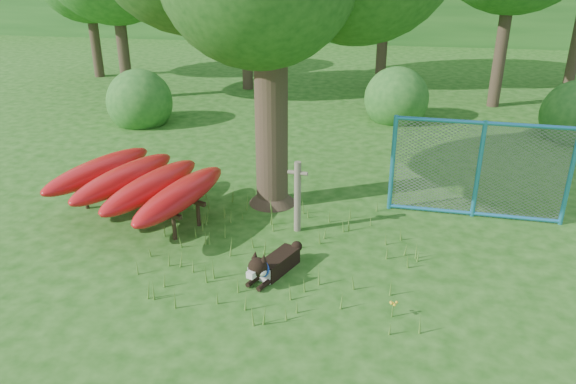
# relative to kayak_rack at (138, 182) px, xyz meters

# --- Properties ---
(ground) EXTENTS (80.00, 80.00, 0.00)m
(ground) POSITION_rel_kayak_rack_xyz_m (2.64, -1.89, -0.69)
(ground) COLOR #184A0E
(ground) RESTS_ON ground
(wooden_post) EXTENTS (0.35, 0.13, 1.28)m
(wooden_post) POSITION_rel_kayak_rack_xyz_m (2.90, -0.06, -0.01)
(wooden_post) COLOR #685F4E
(wooden_post) RESTS_ON ground
(kayak_rack) EXTENTS (3.22, 3.49, 0.90)m
(kayak_rack) POSITION_rel_kayak_rack_xyz_m (0.00, 0.00, 0.00)
(kayak_rack) COLOR black
(kayak_rack) RESTS_ON ground
(husky_dog) EXTENTS (0.71, 1.14, 0.55)m
(husky_dog) POSITION_rel_kayak_rack_xyz_m (2.75, -1.59, -0.49)
(husky_dog) COLOR black
(husky_dog) RESTS_ON ground
(fence_section) EXTENTS (3.10, 0.26, 3.02)m
(fence_section) POSITION_rel_kayak_rack_xyz_m (5.99, 1.03, 0.22)
(fence_section) COLOR #2886BC
(fence_section) RESTS_ON ground
(wildflower_clump) EXTENTS (0.11, 0.11, 0.25)m
(wildflower_clump) POSITION_rel_kayak_rack_xyz_m (4.53, -2.32, -0.49)
(wildflower_clump) COLOR #4E7F29
(wildflower_clump) RESTS_ON ground
(shrub_left) EXTENTS (1.80, 1.80, 1.80)m
(shrub_left) POSITION_rel_kayak_rack_xyz_m (-2.36, 5.61, -0.69)
(shrub_left) COLOR #225F1E
(shrub_left) RESTS_ON ground
(shrub_right) EXTENTS (1.80, 1.80, 1.80)m
(shrub_right) POSITION_rel_kayak_rack_xyz_m (9.14, 6.11, -0.69)
(shrub_right) COLOR #225F1E
(shrub_right) RESTS_ON ground
(shrub_mid) EXTENTS (1.80, 1.80, 1.80)m
(shrub_mid) POSITION_rel_kayak_rack_xyz_m (4.64, 7.11, -0.69)
(shrub_mid) COLOR #225F1E
(shrub_mid) RESTS_ON ground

